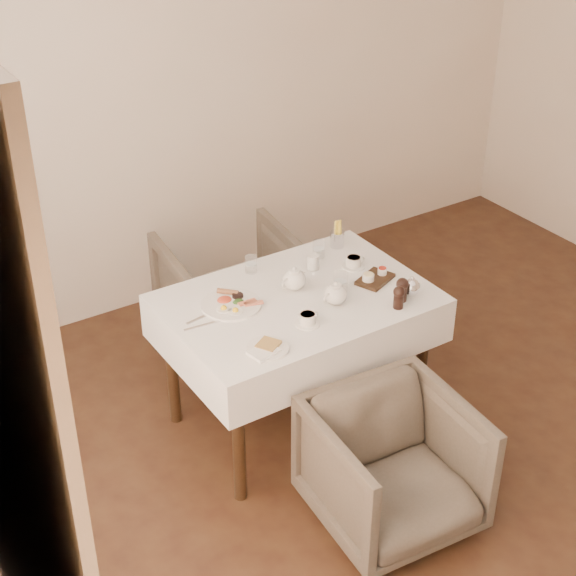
% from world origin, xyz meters
% --- Properties ---
extents(table, '(1.28, 0.88, 0.75)m').
position_xyz_m(table, '(-0.52, 0.97, 0.64)').
color(table, black).
rests_on(table, ground).
extents(armchair_near, '(0.72, 0.74, 0.62)m').
position_xyz_m(armchair_near, '(-0.55, 0.14, 0.31)').
color(armchair_near, '#4B4137').
rests_on(armchair_near, ground).
extents(armchair_far, '(0.82, 0.84, 0.70)m').
position_xyz_m(armchair_far, '(-0.45, 1.75, 0.35)').
color(armchair_far, '#4B4137').
rests_on(armchair_far, ground).
extents(breakfast_plate, '(0.29, 0.29, 0.04)m').
position_xyz_m(breakfast_plate, '(-0.83, 1.08, 0.77)').
color(breakfast_plate, white).
rests_on(breakfast_plate, table).
extents(side_plate, '(0.20, 0.19, 0.02)m').
position_xyz_m(side_plate, '(-0.88, 0.67, 0.76)').
color(side_plate, white).
rests_on(side_plate, table).
extents(teapot_centre, '(0.19, 0.16, 0.13)m').
position_xyz_m(teapot_centre, '(-0.49, 1.04, 0.82)').
color(teapot_centre, white).
rests_on(teapot_centre, table).
extents(teapot_front, '(0.18, 0.16, 0.13)m').
position_xyz_m(teapot_front, '(-0.40, 0.82, 0.82)').
color(teapot_front, white).
rests_on(teapot_front, table).
extents(creamer, '(0.08, 0.08, 0.08)m').
position_xyz_m(creamer, '(-0.30, 1.16, 0.80)').
color(creamer, white).
rests_on(creamer, table).
extents(teacup_near, '(0.12, 0.12, 0.06)m').
position_xyz_m(teacup_near, '(-0.61, 0.75, 0.78)').
color(teacup_near, white).
rests_on(teacup_near, table).
extents(teacup_far, '(0.12, 0.12, 0.06)m').
position_xyz_m(teacup_far, '(-0.11, 1.06, 0.78)').
color(teacup_far, white).
rests_on(teacup_far, table).
extents(glass_left, '(0.07, 0.07, 0.09)m').
position_xyz_m(glass_left, '(-0.58, 1.31, 0.80)').
color(glass_left, silver).
rests_on(glass_left, table).
extents(glass_mid, '(0.09, 0.09, 0.10)m').
position_xyz_m(glass_mid, '(-0.31, 0.91, 0.81)').
color(glass_mid, silver).
rests_on(glass_mid, table).
extents(glass_right, '(0.08, 0.08, 0.09)m').
position_xyz_m(glass_right, '(-0.20, 1.25, 0.80)').
color(glass_right, silver).
rests_on(glass_right, table).
extents(condiment_board, '(0.23, 0.19, 0.05)m').
position_xyz_m(condiment_board, '(-0.11, 0.90, 0.77)').
color(condiment_board, black).
rests_on(condiment_board, table).
extents(pepper_mill_left, '(0.08, 0.08, 0.12)m').
position_xyz_m(pepper_mill_left, '(-0.17, 0.63, 0.81)').
color(pepper_mill_left, black).
rests_on(pepper_mill_left, table).
extents(pepper_mill_right, '(0.08, 0.08, 0.12)m').
position_xyz_m(pepper_mill_right, '(-0.11, 0.68, 0.82)').
color(pepper_mill_right, black).
rests_on(pepper_mill_right, table).
extents(silver_pot, '(0.13, 0.12, 0.11)m').
position_xyz_m(silver_pot, '(-0.05, 0.68, 0.81)').
color(silver_pot, white).
rests_on(silver_pot, table).
extents(fries_cup, '(0.07, 0.07, 0.16)m').
position_xyz_m(fries_cup, '(-0.05, 1.29, 0.82)').
color(fries_cup, silver).
rests_on(fries_cup, table).
extents(cutlery_fork, '(0.21, 0.05, 0.00)m').
position_xyz_m(cutlery_fork, '(-0.98, 1.07, 0.76)').
color(cutlery_fork, silver).
rests_on(cutlery_fork, table).
extents(cutlery_knife, '(0.18, 0.03, 0.00)m').
position_xyz_m(cutlery_knife, '(-1.03, 1.00, 0.76)').
color(cutlery_knife, silver).
rests_on(cutlery_knife, table).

